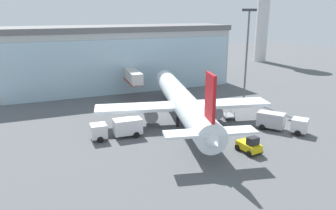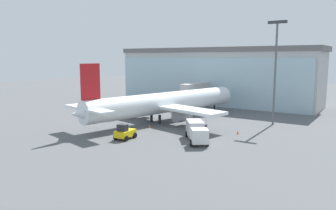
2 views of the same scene
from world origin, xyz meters
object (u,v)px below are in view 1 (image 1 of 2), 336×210
Objects in this scene: catering_truck at (118,128)px; safety_cone_wingtip at (267,113)px; airplane at (182,102)px; apron_light_mast at (247,47)px; pushback_tug at (250,146)px; control_tower at (264,5)px; jet_bridge at (131,76)px; baggage_cart at (228,116)px; fuel_truck at (280,121)px; safety_cone_nose at (207,131)px.

safety_cone_wingtip is at bearing -177.09° from catering_truck.
apron_light_mast is at bearing -52.73° from airplane.
catering_truck is 18.49m from pushback_tug.
control_tower is 9.58× the size of pushback_tug.
jet_bridge reaches higher than pushback_tug.
jet_bridge reaches higher than baggage_cart.
fuel_truck reaches higher than baggage_cart.
baggage_cart is at bearing -87.35° from airplane.
pushback_tug is 6.09× the size of safety_cone_nose.
pushback_tug is (-15.30, -22.37, -9.80)m from apron_light_mast.
control_tower is at bearing -23.77° from baggage_cart.
fuel_truck is at bearing -115.26° from airplane.
apron_light_mast is 14.95m from safety_cone_wingtip.
safety_cone_nose is at bearing -155.64° from airplane.
airplane is at bearing -137.97° from control_tower.
control_tower is 84.70m from pushback_tug.
fuel_truck is at bearing -126.00° from control_tower.
fuel_truck is at bearing -116.02° from safety_cone_wingtip.
safety_cone_wingtip is (15.46, -2.46, -3.18)m from airplane.
airplane is at bearing 97.75° from baggage_cart.
airplane is at bearing 100.68° from safety_cone_nose.
control_tower reaches higher than jet_bridge.
pushback_tug is (14.18, -11.85, -0.49)m from catering_truck.
control_tower is at bearing -44.47° from pushback_tug.
catering_truck is at bearing -141.84° from control_tower.
apron_light_mast is 28.82m from pushback_tug.
pushback_tug is (2.73, -14.50, -2.48)m from airplane.
pushback_tug is (-9.22, -4.85, -0.49)m from fuel_truck.
safety_cone_nose is (-6.87, -4.67, -0.23)m from baggage_cart.
apron_light_mast is at bearing 124.29° from fuel_truck.
baggage_cart is at bearing -27.62° from pushback_tug.
control_tower is 58.36× the size of safety_cone_nose.
jet_bridge is 23.52× the size of safety_cone_wingtip.
airplane is (-18.03, -7.87, -7.32)m from apron_light_mast.
airplane is 69.24× the size of safety_cone_nose.
airplane is 12.03× the size of baggage_cart.
apron_light_mast is 32.66m from catering_truck.
fuel_truck is 2.27× the size of baggage_cart.
baggage_cart is 5.76× the size of safety_cone_wingtip.
baggage_cart is (-9.98, -9.44, -10.27)m from apron_light_mast.
airplane is 11.92m from catering_truck.
baggage_cart reaches higher than safety_cone_nose.
pushback_tug is at bearing -136.60° from safety_cone_wingtip.
catering_truck is 2.33× the size of baggage_cart.
jet_bridge is at bearing 3.83° from pushback_tug.
control_tower reaches higher than apron_light_mast.
control_tower is at bearing 52.78° from safety_cone_wingtip.
fuel_truck is at bearing -147.98° from jet_bridge.
catering_truck is at bearing -179.60° from safety_cone_wingtip.
fuel_truck is 11.37m from safety_cone_nose.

